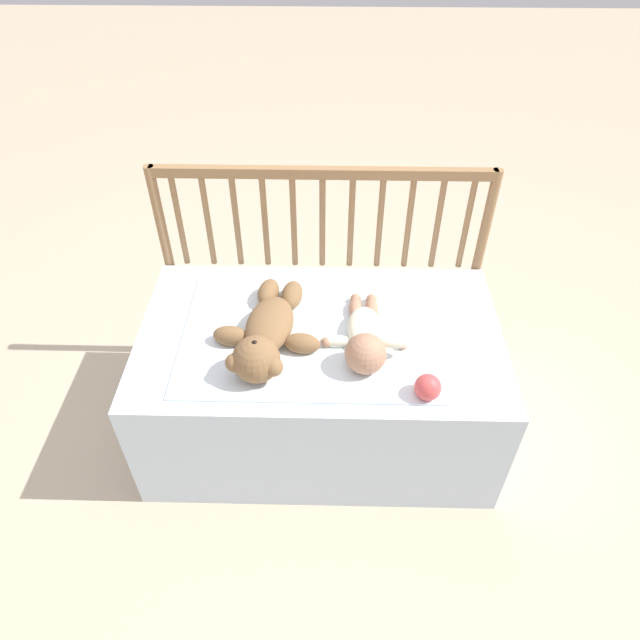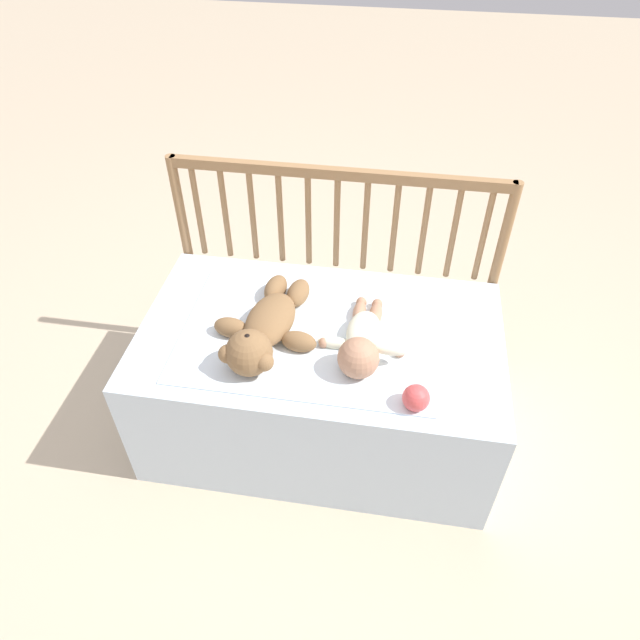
# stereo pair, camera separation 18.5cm
# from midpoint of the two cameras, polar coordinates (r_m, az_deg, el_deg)

# --- Properties ---
(ground_plane) EXTENTS (12.00, 12.00, 0.00)m
(ground_plane) POSITION_cam_midpoint_polar(r_m,az_deg,el_deg) (2.25, 2.40, -10.28)
(ground_plane) COLOR #C6B293
(crib_mattress) EXTENTS (1.21, 0.71, 0.48)m
(crib_mattress) POSITION_cam_midpoint_polar(r_m,az_deg,el_deg) (2.06, 2.59, -6.22)
(crib_mattress) COLOR silver
(crib_mattress) RESTS_ON ground_plane
(crib_rail) EXTENTS (1.21, 0.04, 0.88)m
(crib_rail) POSITION_cam_midpoint_polar(r_m,az_deg,el_deg) (2.10, 4.21, 8.46)
(crib_rail) COLOR #997047
(crib_rail) RESTS_ON ground_plane
(blanket) EXTENTS (0.84, 0.58, 0.01)m
(blanket) POSITION_cam_midpoint_polar(r_m,az_deg,el_deg) (1.88, 1.73, -1.50)
(blanket) COLOR white
(blanket) RESTS_ON crib_mattress
(teddy_bear) EXTENTS (0.35, 0.50, 0.15)m
(teddy_bear) POSITION_cam_midpoint_polar(r_m,az_deg,el_deg) (1.82, -2.71, -1.02)
(teddy_bear) COLOR olive
(teddy_bear) RESTS_ON crib_mattress
(baby) EXTENTS (0.29, 0.39, 0.13)m
(baby) POSITION_cam_midpoint_polar(r_m,az_deg,el_deg) (1.80, 7.13, -2.36)
(baby) COLOR #EAEACC
(baby) RESTS_ON crib_mattress
(toy_ball) EXTENTS (0.08, 0.08, 0.08)m
(toy_ball) POSITION_cam_midpoint_polar(r_m,az_deg,el_deg) (1.69, 12.72, -7.77)
(toy_ball) COLOR #DB4C4C
(toy_ball) RESTS_ON crib_mattress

